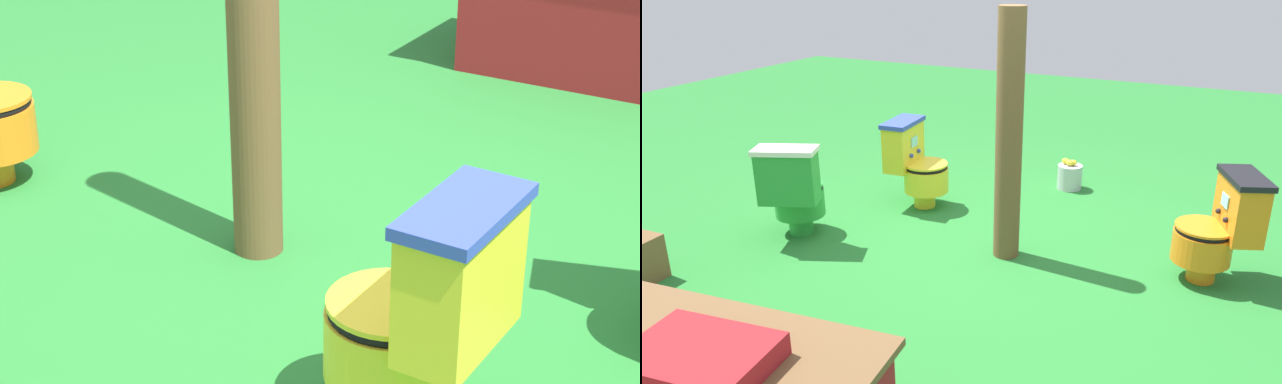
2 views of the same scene
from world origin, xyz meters
TOP-DOWN VIEW (x-y plane):
  - ground at (0.00, 0.00)m, footprint 14.00×14.00m
  - toilet_yellow at (0.85, -0.65)m, footprint 0.53×0.45m
  - vendor_table at (0.00, 2.53)m, footprint 1.55×1.02m
  - wooden_post at (-0.18, -0.12)m, footprint 0.18×0.18m

SIDE VIEW (x-z plane):
  - ground at x=0.00m, z-range 0.00..0.00m
  - toilet_yellow at x=0.85m, z-range 0.01..0.73m
  - vendor_table at x=0.00m, z-range -0.03..0.82m
  - wooden_post at x=-0.18m, z-range 0.00..1.69m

